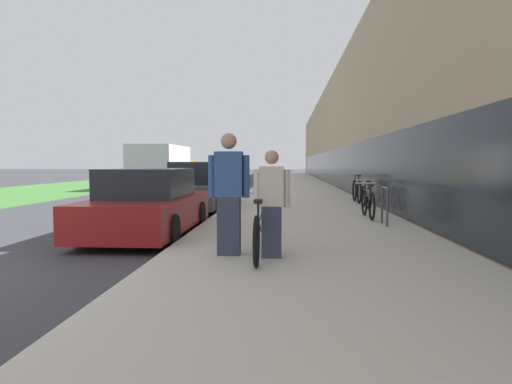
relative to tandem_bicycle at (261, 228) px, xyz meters
The scene contains 13 objects.
sidewalk_slab 18.80m from the tandem_bicycle, 87.38° to the left, with size 4.77×70.00×0.14m.
storefront_facade 28.19m from the tandem_bicycle, 72.81° to the left, with size 10.01×70.00×7.18m.
lawn_strip 26.16m from the tandem_bicycle, 119.46° to the left, with size 7.83×70.00×0.03m.
tandem_bicycle is the anchor object (origin of this frame).
person_rider 0.57m from the tandem_bicycle, 63.73° to the right, with size 0.53×0.21×1.55m.
person_bystander 0.73m from the tandem_bicycle, 156.22° to the right, with size 0.61×0.24×1.80m.
bike_rack_hoop 4.17m from the tandem_bicycle, 52.10° to the left, with size 0.05×0.60×0.84m.
cruiser_bike_nearest 5.17m from the tandem_bicycle, 62.08° to the left, with size 0.52×1.72×0.86m.
cruiser_bike_middle 7.55m from the tandem_bicycle, 68.22° to the left, with size 0.52×1.64×0.85m.
cruiser_bike_farthest 9.49m from the tandem_bicycle, 72.62° to the left, with size 0.52×1.82×0.98m.
parked_sedan_curbside 3.43m from the tandem_bicycle, 136.34° to the left, with size 1.85×4.40×1.39m.
vintage_roadster_curbside 8.04m from the tandem_bicycle, 107.84° to the left, with size 1.76×4.29×1.54m.
moving_truck 21.64m from the tandem_bicycle, 109.17° to the left, with size 2.57×7.25×2.54m.
Camera 1 is at (5.42, -4.67, 1.50)m, focal length 32.00 mm.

